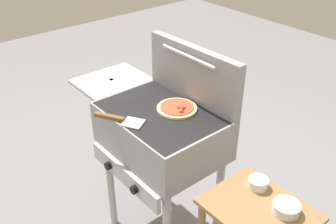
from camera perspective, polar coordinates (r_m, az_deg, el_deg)
name	(u,v)px	position (r m, az deg, el deg)	size (l,w,h in m)	color
grill	(160,134)	(2.06, -1.23, -3.23)	(0.96, 0.53, 0.90)	gray
grill_lid_open	(193,73)	(2.03, 3.79, 5.75)	(0.63, 0.09, 0.30)	gray
pizza_pepperoni	(177,108)	(1.99, 1.36, 0.59)	(0.21, 0.21, 0.03)	beige
spatula	(119,119)	(1.91, -7.28, -1.08)	(0.25, 0.18, 0.02)	#B7BABF
topping_bowl_near	(286,208)	(1.72, 17.11, -13.47)	(0.12, 0.12, 0.04)	silver
topping_bowl_far	(258,183)	(1.81, 13.20, -10.26)	(0.09, 0.09, 0.04)	silver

